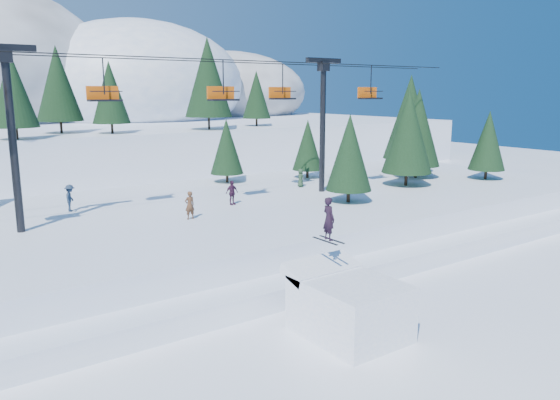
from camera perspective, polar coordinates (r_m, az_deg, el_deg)
ground at (r=23.06m, az=7.97°, el=-15.37°), size 160.00×160.00×0.00m
mid_shelf at (r=36.98m, az=-11.42°, el=-3.11°), size 70.00×22.00×2.50m
berm at (r=28.69m, az=-3.10°, el=-8.61°), size 70.00×6.00×1.10m
jump_kicker at (r=23.96m, az=7.08°, el=-10.76°), size 3.59×4.89×5.78m
chairlift at (r=36.47m, az=-9.96°, el=9.59°), size 46.00×3.21×10.28m
conifer_stand at (r=36.95m, az=-10.43°, el=5.90°), size 63.72×16.65×9.40m
distant_skiers at (r=36.14m, az=-16.56°, el=-0.24°), size 28.83×7.48×1.80m
banner_near at (r=28.98m, az=7.59°, el=-8.50°), size 2.86×0.17×0.90m
banner_far at (r=33.91m, az=14.56°, el=-5.81°), size 2.62×1.20×0.90m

